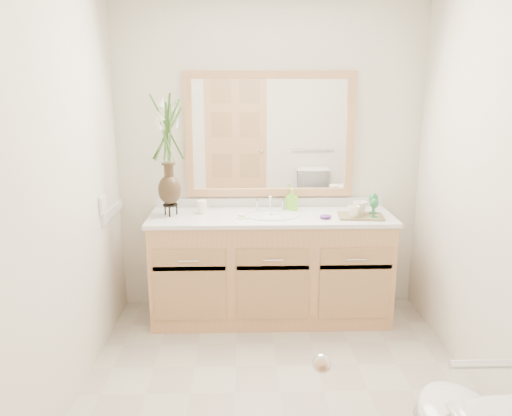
{
  "coord_description": "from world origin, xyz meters",
  "views": [
    {
      "loc": [
        -0.21,
        -2.63,
        1.8
      ],
      "look_at": [
        -0.12,
        0.65,
        0.98
      ],
      "focal_mm": 35.0,
      "sensor_mm": 36.0,
      "label": 1
    }
  ],
  "objects_px": {
    "flower_vase": "(168,141)",
    "tray": "(361,216)",
    "tumbler": "(202,207)",
    "soap_bottle": "(292,201)"
  },
  "relations": [
    {
      "from": "tumbler",
      "to": "soap_bottle",
      "type": "xyz_separation_m",
      "value": [
        0.7,
        0.09,
        0.02
      ]
    },
    {
      "from": "soap_bottle",
      "to": "tumbler",
      "type": "bearing_deg",
      "value": 171.64
    },
    {
      "from": "flower_vase",
      "to": "tumbler",
      "type": "bearing_deg",
      "value": 13.6
    },
    {
      "from": "flower_vase",
      "to": "tray",
      "type": "height_order",
      "value": "flower_vase"
    },
    {
      "from": "tumbler",
      "to": "tray",
      "type": "bearing_deg",
      "value": -7.21
    },
    {
      "from": "flower_vase",
      "to": "tumbler",
      "type": "xyz_separation_m",
      "value": [
        0.23,
        0.06,
        -0.51
      ]
    },
    {
      "from": "soap_bottle",
      "to": "flower_vase",
      "type": "bearing_deg",
      "value": 173.32
    },
    {
      "from": "flower_vase",
      "to": "tray",
      "type": "xyz_separation_m",
      "value": [
        1.42,
        -0.09,
        -0.55
      ]
    },
    {
      "from": "flower_vase",
      "to": "soap_bottle",
      "type": "bearing_deg",
      "value": 8.64
    },
    {
      "from": "flower_vase",
      "to": "soap_bottle",
      "type": "height_order",
      "value": "flower_vase"
    }
  ]
}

